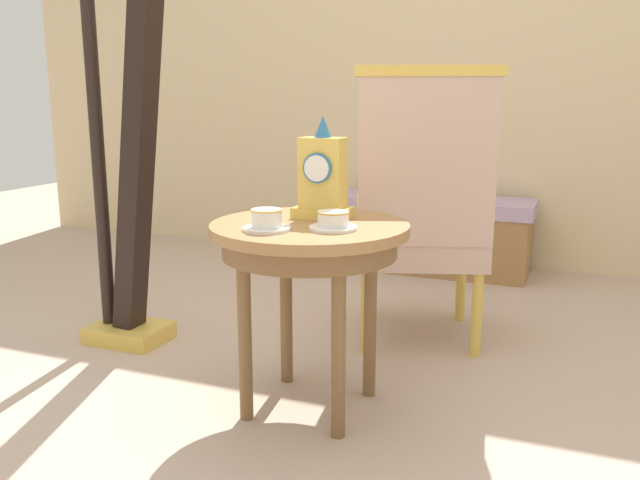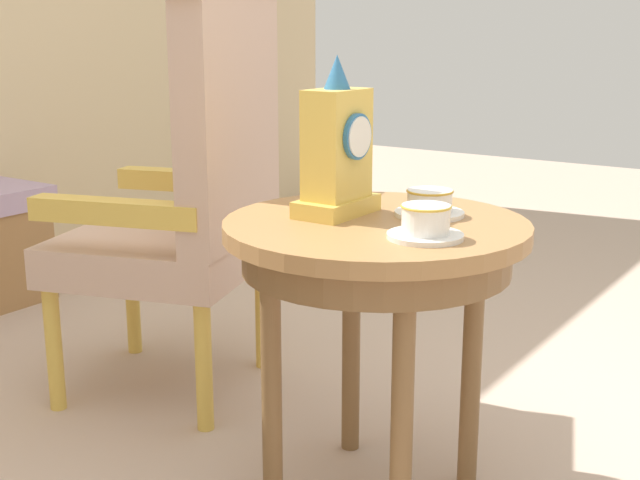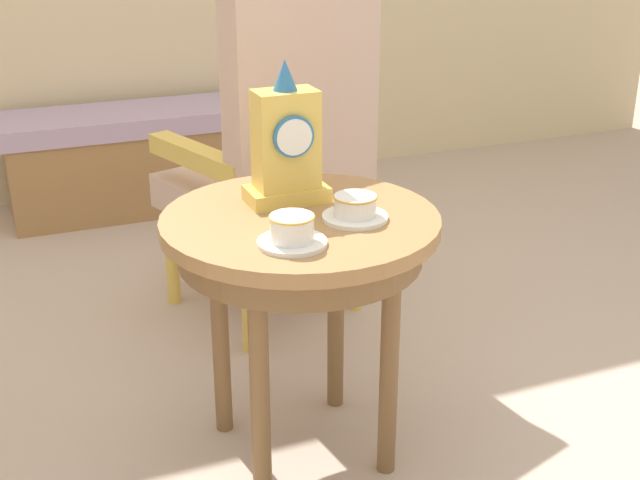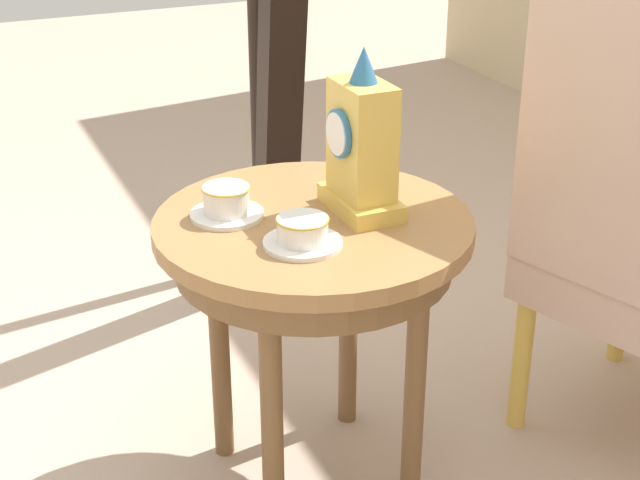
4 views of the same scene
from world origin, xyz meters
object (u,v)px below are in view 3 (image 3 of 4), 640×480
(teacup_left, at_px, (292,232))
(mantel_clock, at_px, (286,146))
(teacup_right, at_px, (355,209))
(armchair, at_px, (280,144))
(window_bench, at_px, (141,158))
(side_table, at_px, (300,249))

(teacup_left, relative_size, mantel_clock, 0.44)
(teacup_left, relative_size, teacup_right, 0.99)
(armchair, distance_m, window_bench, 1.30)
(side_table, height_order, teacup_right, teacup_right)
(teacup_left, bearing_deg, mantel_clock, 72.16)
(mantel_clock, height_order, window_bench, mantel_clock)
(mantel_clock, xyz_separation_m, window_bench, (-0.02, 1.83, -0.54))
(teacup_left, bearing_deg, armchair, 71.99)
(window_bench, bearing_deg, side_table, -89.64)
(teacup_right, bearing_deg, window_bench, 93.37)
(side_table, height_order, armchair, armchair)
(side_table, height_order, teacup_left, teacup_left)
(teacup_left, bearing_deg, teacup_right, 25.20)
(armchair, bearing_deg, mantel_clock, -108.07)
(teacup_right, bearing_deg, teacup_left, -154.80)
(teacup_left, distance_m, mantel_clock, 0.29)
(armchair, bearing_deg, teacup_left, -108.01)
(teacup_right, distance_m, armchair, 0.78)
(teacup_left, xyz_separation_m, armchair, (0.28, 0.86, -0.07))
(teacup_left, bearing_deg, side_table, 63.56)
(teacup_right, relative_size, mantel_clock, 0.44)
(side_table, height_order, window_bench, side_table)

